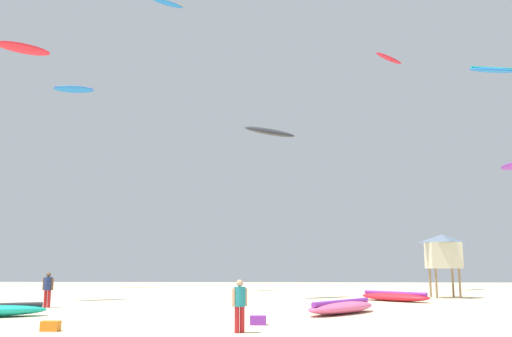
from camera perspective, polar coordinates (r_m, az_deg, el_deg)
The scene contains 13 objects.
person_foreground at distance 18.08m, azimuth -1.66°, elevation -13.30°, with size 0.47×0.37×1.62m.
person_midground at distance 30.79m, azimuth -20.29°, elevation -11.16°, with size 0.57×0.39×1.74m.
kite_grounded_mid at distance 25.50m, azimuth 8.67°, elevation -13.68°, with size 4.02×4.83×0.58m.
kite_grounded_far at distance 35.14m, azimuth 13.84°, elevation -12.45°, with size 4.22×4.48×0.61m.
lifeguard_tower at distance 39.90m, azimuth 18.37°, elevation -7.90°, with size 2.30×2.30×4.15m.
cooler_box at distance 19.72m, azimuth -20.05°, elevation -14.73°, with size 0.56×0.36×0.32m, color orange.
gear_bag at distance 20.54m, azimuth 0.21°, elevation -15.09°, with size 0.56×0.36×0.32m, color purple.
kite_aloft_0 at distance 39.59m, azimuth -22.50°, elevation 11.15°, with size 3.30×2.84×0.63m.
kite_aloft_1 at distance 60.54m, azimuth -17.94°, elevation 7.63°, with size 4.12×1.96×0.72m.
kite_aloft_2 at distance 53.91m, azimuth 13.29°, elevation 10.77°, with size 3.51×3.65×0.83m.
kite_aloft_3 at distance 53.17m, azimuth -8.92°, elevation 16.18°, with size 2.90×2.54×0.39m.
kite_aloft_5 at distance 49.57m, azimuth 22.81°, elevation 9.15°, with size 4.14×1.89×0.70m.
kite_aloft_7 at distance 38.32m, azimuth 1.46°, elevation 3.71°, with size 4.03×3.49×0.81m.
Camera 1 is at (1.46, -14.61, 2.03)m, focal length 39.58 mm.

